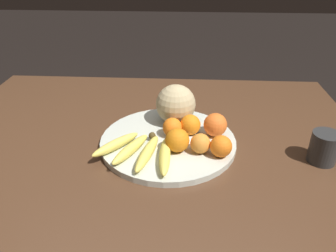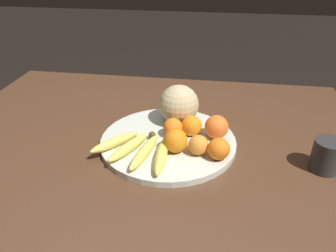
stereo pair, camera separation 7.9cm
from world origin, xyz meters
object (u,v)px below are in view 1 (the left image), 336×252
Objects in this scene: orange_front_left at (200,143)px; produce_tag at (194,139)px; melon at (176,104)px; orange_back_right at (177,140)px; ceramic_mug at (325,147)px; orange_front_right at (215,125)px; banana_bunch at (140,150)px; orange_back_left at (221,146)px; orange_mid_center at (190,125)px; fruit_bowl at (168,142)px; orange_top_small at (172,127)px; kitchen_table at (149,163)px.

orange_front_left is 0.80× the size of produce_tag.
melon reaches higher than orange_back_right.
ceramic_mug is at bearing 0.65° from orange_front_left.
orange_front_right is (0.05, 0.10, 0.01)m from orange_front_left.
melon reaches higher than banana_bunch.
banana_bunch is 3.29× the size of orange_back_right.
orange_back_left is (0.23, 0.01, 0.02)m from banana_bunch.
orange_mid_center is (0.14, 0.13, 0.02)m from banana_bunch.
fruit_bowl is at bearing -99.14° from melon.
orange_mid_center is 1.03× the size of orange_back_left.
orange_back_left is 0.18m from orange_top_small.
orange_front_right is 0.15m from orange_back_right.
kitchen_table is at bearing -167.94° from banana_bunch.
orange_mid_center reaches higher than orange_top_small.
banana_bunch is at bearing -114.37° from melon.
orange_front_right reaches higher than orange_mid_center.
melon is 0.48m from ceramic_mug.
orange_front_left is 0.11m from orange_front_right.
fruit_bowl is 0.08m from produce_tag.
melon is at bearing 122.89° from orange_mid_center.
kitchen_table is 19.93× the size of orange_back_right.
fruit_bowl is 6.46× the size of orange_mid_center.
orange_back_left reaches higher than orange_top_small.
orange_front_right is at bearing 30.35° from produce_tag.
orange_front_left is 0.83× the size of orange_back_right.
banana_bunch is 0.23m from orange_back_left.
orange_top_small is at bearing 161.93° from banana_bunch.
orange_front_left is (0.17, 0.03, 0.01)m from banana_bunch.
orange_top_small is (0.01, 0.03, 0.04)m from fruit_bowl.
melon is 0.18m from orange_back_right.
orange_front_left is at bearing -22.40° from kitchen_table.
orange_back_left is 0.30m from ceramic_mug.
orange_back_right is 0.43m from ceramic_mug.
orange_top_small is (-0.06, -0.02, -0.00)m from orange_mid_center.
orange_back_right reaches higher than orange_top_small.
produce_tag is at bearing -153.25° from orange_front_right.
ceramic_mug is at bearing -17.24° from orange_front_right.
orange_mid_center is at bearing 30.87° from fruit_bowl.
kitchen_table is 22.25× the size of orange_back_left.
orange_front_right reaches higher than orange_back_left.
melon reaches higher than orange_front_right.
orange_top_small is 0.56× the size of ceramic_mug.
melon is 2.02× the size of orange_mid_center.
orange_front_right is 1.01× the size of produce_tag.
kitchen_table is 0.18m from orange_back_right.
fruit_bowl is at bearing -165.70° from orange_front_right.
ceramic_mug is (0.30, 0.02, -0.00)m from orange_back_left.
ceramic_mug is at bearing -10.61° from orange_top_small.
orange_back_right is at bearing -33.63° from kitchen_table.
orange_back_left is 0.12m from produce_tag.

